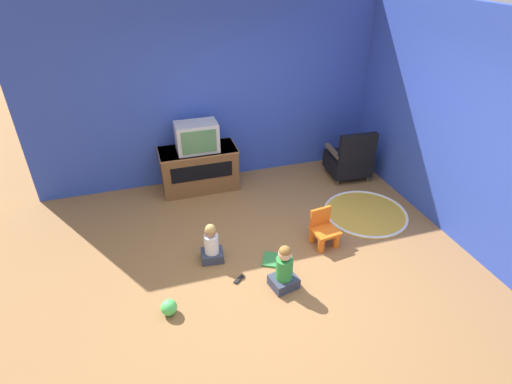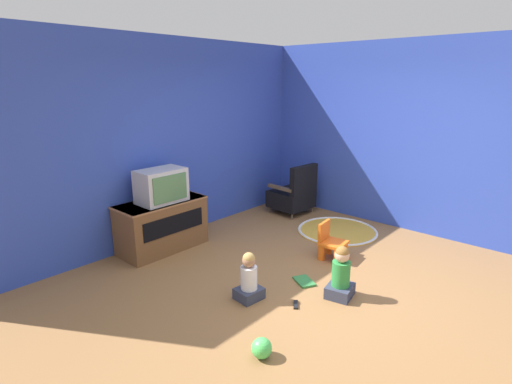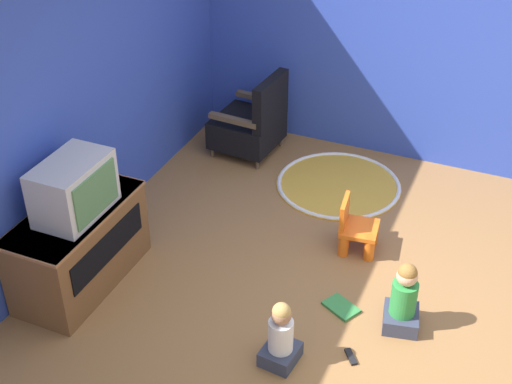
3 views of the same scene
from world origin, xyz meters
name	(u,v)px [view 1 (image 1 of 3)]	position (x,y,z in m)	size (l,w,h in m)	color
ground_plane	(285,269)	(0.00, 0.00, 0.00)	(30.00, 30.00, 0.00)	olive
wall_back	(211,93)	(-0.29, 2.52, 1.38)	(5.41, 0.12, 2.77)	#2D47B2
wall_right	(494,145)	(2.35, -0.21, 1.38)	(0.12, 5.58, 2.77)	#2D47B2
tv_cabinet	(199,168)	(-0.61, 2.17, 0.35)	(1.17, 0.56, 0.67)	brown
television	(197,137)	(-0.61, 2.12, 0.88)	(0.61, 0.39, 0.44)	#B7B7BC
black_armchair	(349,160)	(1.77, 1.76, 0.32)	(0.67, 0.66, 0.86)	brown
yellow_kid_chair	(324,231)	(0.64, 0.32, 0.18)	(0.35, 0.34, 0.47)	orange
play_mat	(366,213)	(1.51, 0.74, 0.01)	(1.19, 1.19, 0.04)	gold
child_watching_left	(284,270)	(-0.12, -0.26, 0.24)	(0.33, 0.31, 0.57)	#33384C
child_watching_center	(212,245)	(-0.79, 0.42, 0.22)	(0.29, 0.26, 0.52)	#33384C
toy_ball	(169,307)	(-1.39, -0.28, 0.09)	(0.17, 0.17, 0.17)	#4CCC59
book	(270,259)	(-0.12, 0.20, 0.01)	(0.27, 0.31, 0.02)	#337F3D
remote_control	(239,279)	(-0.57, -0.02, 0.01)	(0.15, 0.13, 0.02)	black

